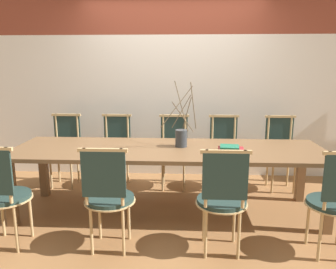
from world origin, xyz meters
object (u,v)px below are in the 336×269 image
dining_table (168,155)px  book_stack (230,149)px  chair_far_center (174,149)px  chair_near_center (222,197)px  vase_centerpiece (181,137)px

dining_table → book_stack: book_stack is taller
dining_table → chair_far_center: 0.81m
chair_far_center → book_stack: chair_far_center is taller
dining_table → chair_near_center: chair_near_center is taller
book_stack → chair_near_center: bearing=-102.2°
chair_near_center → book_stack: chair_near_center is taller
chair_far_center → book_stack: (0.61, -0.92, 0.24)m
vase_centerpiece → chair_near_center: bearing=-67.8°
vase_centerpiece → book_stack: 0.55m
chair_far_center → dining_table: bearing=87.5°
dining_table → vase_centerpiece: size_ratio=4.65×
dining_table → chair_far_center: size_ratio=3.48×
chair_far_center → book_stack: 1.13m
dining_table → book_stack: bearing=-10.6°
chair_near_center → chair_far_center: same height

